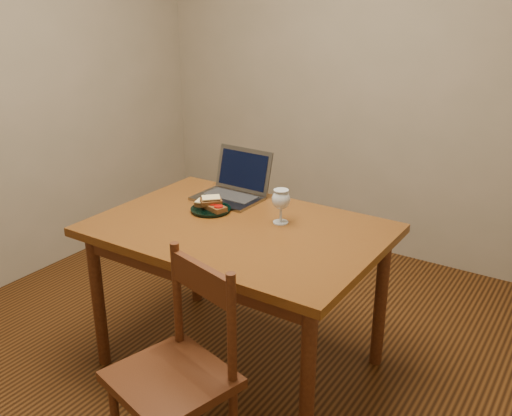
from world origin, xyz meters
The scene contains 10 objects.
floor centered at (0.00, 0.00, -0.01)m, with size 3.20×3.20×0.02m, color black.
back_wall centered at (0.00, 1.61, 1.30)m, with size 3.20×0.02×2.60m, color gray.
table centered at (0.09, -0.03, 0.65)m, with size 1.30×0.90×0.74m.
chair centered at (0.28, -0.70, 0.47)m, with size 0.49×0.48×0.44m.
plate centered at (-0.13, 0.05, 0.75)m, with size 0.20×0.20×0.02m, color black.
sandwich_cheese centered at (-0.16, 0.06, 0.77)m, with size 0.10×0.06×0.03m, color #381E0C, non-canonical shape.
sandwich_tomato centered at (-0.09, 0.04, 0.77)m, with size 0.11×0.06×0.03m, color #381E0C, non-canonical shape.
sandwich_top centered at (-0.13, 0.05, 0.79)m, with size 0.10×0.06×0.03m, color #381E0C, non-canonical shape.
milk_glass centered at (0.23, 0.11, 0.82)m, with size 0.09×0.09×0.16m, color white, non-canonical shape.
laptop centered at (-0.15, 0.29, 0.80)m, with size 0.33×0.31×0.24m.
Camera 1 is at (1.47, -1.99, 1.75)m, focal length 40.00 mm.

